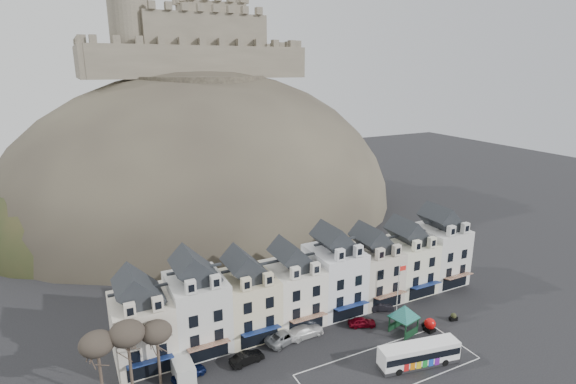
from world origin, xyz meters
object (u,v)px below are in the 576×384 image
object	(u,v)px
red_buoy	(430,325)
car_maroon	(362,322)
bus	(419,353)
bus_shelter	(404,311)
car_silver	(285,336)
car_black	(247,358)
car_charcoal	(381,307)
flagpole	(399,288)
white_van	(182,367)
car_navy	(189,373)
car_white	(305,331)

from	to	relation	value
red_buoy	car_maroon	bearing A→B (deg)	146.07
bus	bus_shelter	xyz separation A→B (m)	(2.93, 6.13, 1.61)
car_silver	bus	bearing A→B (deg)	-148.78
car_black	car_charcoal	bearing A→B (deg)	-90.94
car_silver	car_charcoal	xyz separation A→B (m)	(16.01, 0.58, -0.14)
bus_shelter	red_buoy	xyz separation A→B (m)	(3.44, -1.35, -2.21)
bus	flagpole	bearing A→B (deg)	74.20
car_silver	white_van	bearing A→B (deg)	77.47
flagpole	car_silver	xyz separation A→B (m)	(-16.99, 1.81, -3.85)
bus_shelter	car_maroon	size ratio (longest dim) A/B	1.65
red_buoy	car_maroon	xyz separation A→B (m)	(-7.52, 5.06, -0.31)
car_silver	car_navy	bearing A→B (deg)	80.95
red_buoy	car_black	size ratio (longest dim) A/B	0.44
bus_shelter	car_navy	bearing A→B (deg)	159.74
bus_shelter	car_white	bearing A→B (deg)	144.64
bus_shelter	car_charcoal	distance (m)	6.48
bus	car_navy	size ratio (longest dim) A/B	2.53
flagpole	white_van	bearing A→B (deg)	177.98
car_maroon	bus_shelter	bearing A→B (deg)	-111.05
flagpole	car_white	xyz separation A→B (m)	(-14.11, 1.66, -3.83)
car_black	car_white	size ratio (longest dim) A/B	0.79
bus_shelter	white_van	xyz separation A→B (m)	(-28.71, 4.58, -2.05)
bus	car_charcoal	distance (m)	12.65
car_silver	car_maroon	world-z (taller)	car_silver
car_white	car_charcoal	bearing A→B (deg)	-89.60
car_white	car_charcoal	world-z (taller)	car_white
bus	car_charcoal	xyz separation A→B (m)	(3.80, 12.03, -0.94)
bus	car_maroon	size ratio (longest dim) A/B	2.70
car_black	car_white	distance (m)	9.08
red_buoy	white_van	bearing A→B (deg)	169.55
bus_shelter	flagpole	size ratio (longest dim) A/B	0.78
red_buoy	car_black	bearing A→B (deg)	169.09
car_navy	car_black	bearing A→B (deg)	-111.64
bus	red_buoy	world-z (taller)	bus
car_black	car_charcoal	size ratio (longest dim) A/B	1.13
white_van	car_charcoal	xyz separation A→B (m)	(29.58, 1.31, -0.50)
car_silver	car_maroon	size ratio (longest dim) A/B	1.41
red_buoy	car_charcoal	size ratio (longest dim) A/B	0.50
white_van	car_silver	xyz separation A→B (m)	(13.57, 0.73, -0.36)
car_navy	car_black	distance (m)	6.97
white_van	car_maroon	distance (m)	24.66
car_silver	bus_shelter	bearing A→B (deg)	-124.98
bus	car_charcoal	size ratio (longest dim) A/B	2.73
car_black	bus_shelter	bearing A→B (deg)	-106.52
car_navy	car_maroon	world-z (taller)	car_navy
car_charcoal	car_silver	bearing A→B (deg)	114.56
flagpole	car_silver	bearing A→B (deg)	173.92
bus	car_white	size ratio (longest dim) A/B	1.91
bus_shelter	car_white	world-z (taller)	bus_shelter
white_van	car_navy	size ratio (longest dim) A/B	1.21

